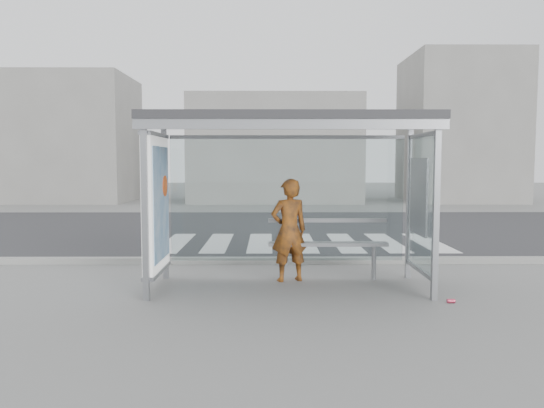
# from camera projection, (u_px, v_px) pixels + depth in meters

# --- Properties ---
(ground) EXTENTS (80.00, 80.00, 0.00)m
(ground) POSITION_uv_depth(u_px,v_px,m) (289.00, 288.00, 8.06)
(ground) COLOR slate
(ground) RESTS_ON ground
(road) EXTENTS (30.00, 10.00, 0.01)m
(road) POSITION_uv_depth(u_px,v_px,m) (279.00, 229.00, 15.04)
(road) COLOR #2C2C2F
(road) RESTS_ON ground
(curb) EXTENTS (30.00, 0.18, 0.12)m
(curb) POSITION_uv_depth(u_px,v_px,m) (285.00, 260.00, 10.00)
(curb) COLOR gray
(curb) RESTS_ON ground
(crosswalk) EXTENTS (6.55, 3.00, 0.00)m
(crosswalk) POSITION_uv_depth(u_px,v_px,m) (302.00, 243.00, 12.55)
(crosswalk) COLOR silver
(crosswalk) RESTS_ON ground
(bus_shelter) EXTENTS (4.25, 1.65, 2.62)m
(bus_shelter) POSITION_uv_depth(u_px,v_px,m) (264.00, 158.00, 7.96)
(bus_shelter) COLOR gray
(bus_shelter) RESTS_ON ground
(building_left) EXTENTS (6.00, 5.00, 6.00)m
(building_left) POSITION_uv_depth(u_px,v_px,m) (69.00, 139.00, 25.70)
(building_left) COLOR gray
(building_left) RESTS_ON ground
(building_center) EXTENTS (8.00, 5.00, 5.00)m
(building_center) POSITION_uv_depth(u_px,v_px,m) (275.00, 150.00, 25.80)
(building_center) COLOR gray
(building_center) RESTS_ON ground
(building_right) EXTENTS (5.00, 5.00, 7.00)m
(building_right) POSITION_uv_depth(u_px,v_px,m) (459.00, 129.00, 25.78)
(building_right) COLOR gray
(building_right) RESTS_ON ground
(person) EXTENTS (0.69, 0.56, 1.65)m
(person) POSITION_uv_depth(u_px,v_px,m) (289.00, 230.00, 8.50)
(person) COLOR #D14B13
(person) RESTS_ON ground
(bench) EXTENTS (1.93, 0.24, 1.00)m
(bench) POSITION_uv_depth(u_px,v_px,m) (328.00, 244.00, 8.60)
(bench) COLOR gray
(bench) RESTS_ON ground
(soda_can) EXTENTS (0.11, 0.06, 0.06)m
(soda_can) POSITION_uv_depth(u_px,v_px,m) (451.00, 301.00, 7.22)
(soda_can) COLOR #C83A57
(soda_can) RESTS_ON ground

